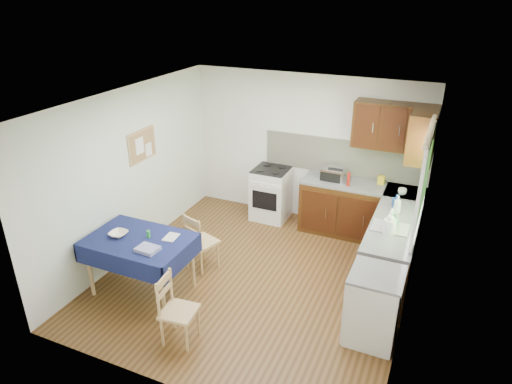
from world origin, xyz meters
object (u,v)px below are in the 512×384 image
at_px(chair_far, 199,240).
at_px(chair_near, 175,308).
at_px(kettle, 390,225).
at_px(toaster, 335,175).
at_px(dish_rack, 390,227).
at_px(dining_table, 139,246).
at_px(sandwich_press, 332,174).

relative_size(chair_far, chair_near, 1.02).
xyz_separation_m(chair_far, kettle, (2.50, 0.47, 0.55)).
distance_m(toaster, dish_rack, 1.64).
height_order(chair_far, kettle, kettle).
distance_m(dining_table, dish_rack, 3.24).
height_order(toaster, kettle, kettle).
xyz_separation_m(sandwich_press, kettle, (1.12, -1.44, 0.02)).
relative_size(chair_near, kettle, 3.25).
bearing_deg(toaster, chair_far, -118.58).
relative_size(chair_near, sandwich_press, 2.59).
bearing_deg(chair_near, kettle, -53.40).
bearing_deg(dish_rack, toaster, 151.58).
relative_size(dining_table, dish_rack, 2.88).
height_order(toaster, dish_rack, dish_rack).
bearing_deg(chair_far, toaster, -108.45).
bearing_deg(sandwich_press, chair_far, -103.25).
bearing_deg(kettle, sandwich_press, 127.78).
height_order(dining_table, chair_far, chair_far).
xyz_separation_m(dining_table, sandwich_press, (1.81, 2.69, 0.30)).
height_order(chair_near, kettle, kettle).
bearing_deg(chair_far, sandwich_press, -106.53).
bearing_deg(toaster, sandwich_press, 146.60).
relative_size(chair_near, dish_rack, 1.85).
bearing_deg(chair_far, dining_table, 80.22).
distance_m(chair_far, dish_rack, 2.61).
distance_m(chair_far, toaster, 2.41).
bearing_deg(sandwich_press, dish_rack, -26.92).
height_order(dining_table, toaster, toaster).
xyz_separation_m(chair_far, chair_near, (0.49, -1.38, -0.01)).
bearing_deg(sandwich_press, dining_table, -101.41).
distance_m(chair_far, kettle, 2.60).
bearing_deg(kettle, chair_far, -169.29).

